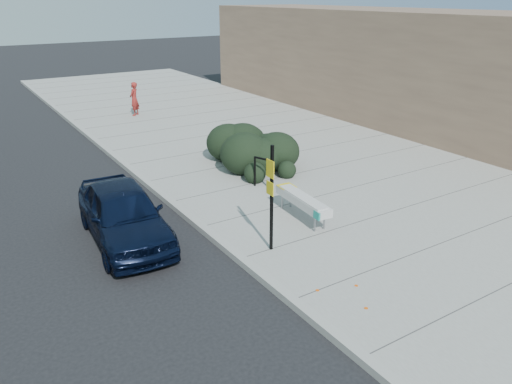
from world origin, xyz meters
TOP-DOWN VIEW (x-y plane):
  - ground at (0.00, 0.00)m, footprint 120.00×120.00m
  - sidewalk_near at (5.60, 5.00)m, footprint 11.20×50.00m
  - curb_near at (0.00, 5.00)m, footprint 0.22×50.00m
  - building_near at (14.00, 3.00)m, footprint 6.00×36.00m
  - bench at (2.50, 1.00)m, footprint 0.64×2.19m
  - bike_rack at (2.86, 3.50)m, footprint 0.29×0.64m
  - sign_post at (0.78, 0.00)m, footprint 0.09×0.30m
  - hedge at (3.87, 5.85)m, footprint 3.39×4.58m
  - sedan_navy at (-1.87, 2.65)m, footprint 2.03×4.40m
  - pedestrian at (3.00, 15.36)m, footprint 0.71×0.70m

SIDE VIEW (x-z plane):
  - ground at x=0.00m, z-range 0.00..0.00m
  - sidewalk_near at x=5.60m, z-range 0.00..0.15m
  - curb_near at x=0.00m, z-range 0.00..0.17m
  - bench at x=2.50m, z-range 0.34..1.00m
  - sedan_navy at x=-1.87m, z-range 0.00..1.46m
  - bike_rack at x=2.86m, z-range 0.25..1.24m
  - hedge at x=3.87m, z-range 0.15..1.69m
  - pedestrian at x=3.00m, z-range 0.15..1.80m
  - sign_post at x=0.78m, z-range 0.32..2.91m
  - building_near at x=14.00m, z-range 0.15..5.15m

